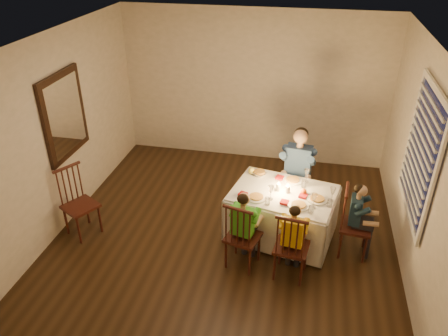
% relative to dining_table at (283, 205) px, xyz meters
% --- Properties ---
extents(ground, '(5.00, 5.00, 0.00)m').
position_rel_dining_table_xyz_m(ground, '(-0.74, -0.29, -0.49)').
color(ground, black).
rests_on(ground, ground).
extents(wall_left, '(0.02, 5.00, 2.60)m').
position_rel_dining_table_xyz_m(wall_left, '(-2.99, -0.29, 0.81)').
color(wall_left, silver).
rests_on(wall_left, ground).
extents(wall_right, '(0.02, 5.00, 2.60)m').
position_rel_dining_table_xyz_m(wall_right, '(1.51, -0.29, 0.81)').
color(wall_right, silver).
rests_on(wall_right, ground).
extents(wall_back, '(4.50, 0.02, 2.60)m').
position_rel_dining_table_xyz_m(wall_back, '(-0.74, 2.21, 0.81)').
color(wall_back, silver).
rests_on(wall_back, ground).
extents(ceiling, '(5.00, 5.00, 0.00)m').
position_rel_dining_table_xyz_m(ceiling, '(-0.74, -0.29, 2.11)').
color(ceiling, white).
rests_on(ceiling, wall_back).
extents(dining_table, '(1.50, 1.21, 0.66)m').
position_rel_dining_table_xyz_m(dining_table, '(0.00, 0.00, 0.00)').
color(dining_table, silver).
rests_on(dining_table, ground).
extents(chair_adult, '(0.44, 0.42, 0.94)m').
position_rel_dining_table_xyz_m(chair_adult, '(0.14, 0.70, -0.49)').
color(chair_adult, '#34150E').
rests_on(chair_adult, ground).
extents(chair_near_left, '(0.47, 0.45, 0.94)m').
position_rel_dining_table_xyz_m(chair_near_left, '(-0.41, -0.68, -0.49)').
color(chair_near_left, '#34150E').
rests_on(chair_near_left, ground).
extents(chair_near_right, '(0.43, 0.42, 0.94)m').
position_rel_dining_table_xyz_m(chair_near_right, '(0.17, -0.75, -0.49)').
color(chair_near_right, '#34150E').
rests_on(chair_near_right, ground).
extents(chair_end, '(0.40, 0.42, 0.94)m').
position_rel_dining_table_xyz_m(chair_end, '(0.93, -0.18, -0.49)').
color(chair_end, '#34150E').
rests_on(chair_end, ground).
extents(chair_extra, '(0.54, 0.54, 0.99)m').
position_rel_dining_table_xyz_m(chair_extra, '(-2.64, -0.50, -0.49)').
color(chair_extra, '#34150E').
rests_on(chair_extra, ground).
extents(adult, '(0.53, 0.50, 1.29)m').
position_rel_dining_table_xyz_m(adult, '(0.14, 0.70, -0.49)').
color(adult, navy).
rests_on(adult, ground).
extents(child_green, '(0.41, 0.39, 1.05)m').
position_rel_dining_table_xyz_m(child_green, '(-0.41, -0.68, -0.49)').
color(child_green, green).
rests_on(child_green, ground).
extents(child_yellow, '(0.36, 0.33, 1.01)m').
position_rel_dining_table_xyz_m(child_yellow, '(0.17, -0.75, -0.49)').
color(child_yellow, yellow).
rests_on(child_yellow, ground).
extents(child_teal, '(0.33, 0.35, 1.02)m').
position_rel_dining_table_xyz_m(child_teal, '(0.93, -0.18, -0.49)').
color(child_teal, '#193040').
rests_on(child_teal, ground).
extents(setting_adult, '(0.31, 0.31, 0.02)m').
position_rel_dining_table_xyz_m(setting_adult, '(0.09, 0.29, 0.21)').
color(setting_adult, silver).
rests_on(setting_adult, dining_table).
extents(setting_green, '(0.31, 0.31, 0.02)m').
position_rel_dining_table_xyz_m(setting_green, '(-0.33, -0.22, 0.21)').
color(setting_green, silver).
rests_on(setting_green, dining_table).
extents(setting_yellow, '(0.31, 0.31, 0.02)m').
position_rel_dining_table_xyz_m(setting_yellow, '(0.20, -0.29, 0.21)').
color(setting_yellow, silver).
rests_on(setting_yellow, dining_table).
extents(setting_teal, '(0.31, 0.31, 0.02)m').
position_rel_dining_table_xyz_m(setting_teal, '(0.42, -0.11, 0.21)').
color(setting_teal, silver).
rests_on(setting_teal, dining_table).
extents(candle_left, '(0.06, 0.06, 0.10)m').
position_rel_dining_table_xyz_m(candle_left, '(-0.08, 0.02, 0.25)').
color(candle_left, white).
rests_on(candle_left, dining_table).
extents(candle_right, '(0.06, 0.06, 0.10)m').
position_rel_dining_table_xyz_m(candle_right, '(0.05, -0.01, 0.25)').
color(candle_right, white).
rests_on(candle_right, dining_table).
extents(squash, '(0.09, 0.09, 0.09)m').
position_rel_dining_table_xyz_m(squash, '(-0.48, 0.38, 0.24)').
color(squash, '#FFEE43').
rests_on(squash, dining_table).
extents(orange_fruit, '(0.08, 0.08, 0.08)m').
position_rel_dining_table_xyz_m(orange_fruit, '(0.25, -0.00, 0.24)').
color(orange_fruit, '#E95B13').
rests_on(orange_fruit, dining_table).
extents(serving_bowl, '(0.27, 0.27, 0.05)m').
position_rel_dining_table_xyz_m(serving_bowl, '(-0.37, 0.36, 0.22)').
color(serving_bowl, silver).
rests_on(serving_bowl, dining_table).
extents(wall_mirror, '(0.06, 0.95, 1.15)m').
position_rel_dining_table_xyz_m(wall_mirror, '(-2.96, 0.01, 1.01)').
color(wall_mirror, black).
rests_on(wall_mirror, wall_left).
extents(window_blinds, '(0.07, 1.34, 1.54)m').
position_rel_dining_table_xyz_m(window_blinds, '(1.47, -0.19, 1.01)').
color(window_blinds, '#0C1233').
rests_on(window_blinds, wall_right).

